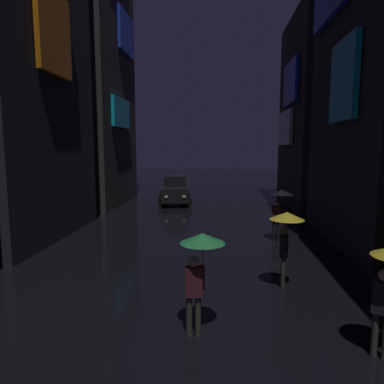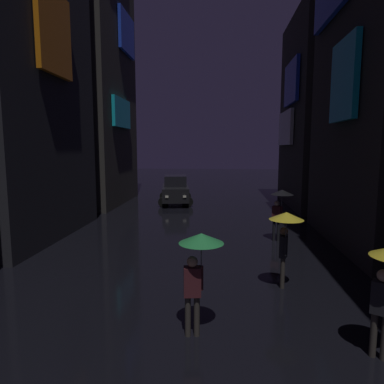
{
  "view_description": "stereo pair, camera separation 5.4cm",
  "coord_description": "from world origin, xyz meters",
  "px_view_note": "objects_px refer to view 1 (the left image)",
  "views": [
    {
      "loc": [
        1.02,
        -0.97,
        3.8
      ],
      "look_at": [
        0.0,
        11.83,
        2.12
      ],
      "focal_mm": 32.0,
      "sensor_mm": 36.0,
      "label": 1
    },
    {
      "loc": [
        1.08,
        -0.96,
        3.8
      ],
      "look_at": [
        0.0,
        11.83,
        2.12
      ],
      "focal_mm": 32.0,
      "sensor_mm": 36.0,
      "label": 2
    }
  ],
  "objects_px": {
    "pedestrian_far_right_green": "(200,256)",
    "car_distant": "(175,190)",
    "pedestrian_foreground_left_black": "(280,201)",
    "pedestrian_foreground_right_yellow": "(286,228)"
  },
  "relations": [
    {
      "from": "pedestrian_foreground_right_yellow",
      "to": "pedestrian_foreground_left_black",
      "type": "xyz_separation_m",
      "value": [
        0.68,
        4.82,
        0.0
      ]
    },
    {
      "from": "pedestrian_far_right_green",
      "to": "car_distant",
      "type": "relative_size",
      "value": 0.49
    },
    {
      "from": "pedestrian_far_right_green",
      "to": "car_distant",
      "type": "height_order",
      "value": "pedestrian_far_right_green"
    },
    {
      "from": "car_distant",
      "to": "pedestrian_far_right_green",
      "type": "bearing_deg",
      "value": -80.83
    },
    {
      "from": "pedestrian_far_right_green",
      "to": "pedestrian_foreground_left_black",
      "type": "xyz_separation_m",
      "value": [
        2.83,
        7.31,
        0.0
      ]
    },
    {
      "from": "pedestrian_far_right_green",
      "to": "pedestrian_foreground_right_yellow",
      "type": "height_order",
      "value": "same"
    },
    {
      "from": "pedestrian_foreground_right_yellow",
      "to": "pedestrian_far_right_green",
      "type": "bearing_deg",
      "value": -130.84
    },
    {
      "from": "pedestrian_foreground_right_yellow",
      "to": "car_distant",
      "type": "bearing_deg",
      "value": 109.06
    },
    {
      "from": "pedestrian_far_right_green",
      "to": "pedestrian_foreground_right_yellow",
      "type": "relative_size",
      "value": 1.0
    },
    {
      "from": "pedestrian_foreground_right_yellow",
      "to": "pedestrian_foreground_left_black",
      "type": "relative_size",
      "value": 1.0
    }
  ]
}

